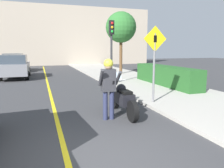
# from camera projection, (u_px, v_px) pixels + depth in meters

# --- Properties ---
(ground_plane) EXTENTS (80.00, 80.00, 0.00)m
(ground_plane) POSITION_uv_depth(u_px,v_px,m) (101.00, 161.00, 4.05)
(ground_plane) COLOR #38383A
(sidewalk_curb) EXTENTS (4.40, 44.00, 0.11)m
(sidewalk_curb) POSITION_uv_depth(u_px,v_px,m) (185.00, 97.00, 9.28)
(sidewalk_curb) COLOR #ADA89E
(sidewalk_curb) RESTS_ON ground
(road_center_line) EXTENTS (0.12, 36.00, 0.01)m
(road_center_line) POSITION_uv_depth(u_px,v_px,m) (51.00, 97.00, 9.48)
(road_center_line) COLOR yellow
(road_center_line) RESTS_ON ground
(building_backdrop) EXTENTS (28.00, 1.20, 7.62)m
(building_backdrop) POSITION_uv_depth(u_px,v_px,m) (46.00, 35.00, 27.82)
(building_backdrop) COLOR #B2A38E
(building_backdrop) RESTS_ON ground
(motorcycle) EXTENTS (0.62, 2.19, 1.29)m
(motorcycle) POSITION_uv_depth(u_px,v_px,m) (123.00, 99.00, 6.93)
(motorcycle) COLOR black
(motorcycle) RESTS_ON ground
(person_biker) EXTENTS (0.59, 0.48, 1.79)m
(person_biker) POSITION_uv_depth(u_px,v_px,m) (109.00, 82.00, 6.30)
(person_biker) COLOR #282D4C
(person_biker) RESTS_ON ground
(crossing_sign) EXTENTS (0.91, 0.08, 2.77)m
(crossing_sign) POSITION_uv_depth(u_px,v_px,m) (154.00, 57.00, 7.90)
(crossing_sign) COLOR slate
(crossing_sign) RESTS_ON sidewalk_curb
(traffic_light) EXTENTS (0.26, 0.30, 3.51)m
(traffic_light) POSITION_uv_depth(u_px,v_px,m) (111.00, 40.00, 12.09)
(traffic_light) COLOR #2D2D30
(traffic_light) RESTS_ON sidewalk_curb
(hedge_row) EXTENTS (0.90, 5.38, 1.03)m
(hedge_row) POSITION_uv_depth(u_px,v_px,m) (165.00, 75.00, 12.12)
(hedge_row) COLOR #235623
(hedge_row) RESTS_ON sidewalk_curb
(street_tree) EXTENTS (2.43, 2.43, 4.90)m
(street_tree) POSITION_uv_depth(u_px,v_px,m) (121.00, 28.00, 17.34)
(street_tree) COLOR brown
(street_tree) RESTS_ON sidewalk_curb
(parked_car_grey) EXTENTS (1.88, 4.20, 1.68)m
(parked_car_grey) POSITION_uv_depth(u_px,v_px,m) (15.00, 66.00, 15.58)
(parked_car_grey) COLOR black
(parked_car_grey) RESTS_ON ground
(parked_car_black) EXTENTS (1.88, 4.20, 1.68)m
(parked_car_black) POSITION_uv_depth(u_px,v_px,m) (14.00, 62.00, 20.37)
(parked_car_black) COLOR black
(parked_car_black) RESTS_ON ground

